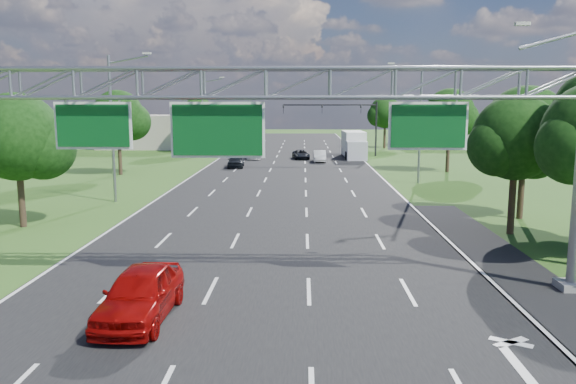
{
  "coord_description": "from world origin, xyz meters",
  "views": [
    {
      "loc": [
        1.57,
        -8.16,
        6.8
      ],
      "look_at": [
        0.96,
        14.47,
        3.21
      ],
      "focal_mm": 35.0,
      "sensor_mm": 36.0,
      "label": 1
    }
  ],
  "objects_px": {
    "sign_gantry": "(268,101)",
    "red_coupe": "(140,294)",
    "traffic_signal": "(349,116)",
    "box_truck": "(354,145)"
  },
  "relations": [
    {
      "from": "sign_gantry",
      "to": "red_coupe",
      "type": "relative_size",
      "value": 4.79
    },
    {
      "from": "traffic_signal",
      "to": "red_coupe",
      "type": "xyz_separation_m",
      "value": [
        -11.05,
        -56.26,
        -4.33
      ]
    },
    {
      "from": "sign_gantry",
      "to": "traffic_signal",
      "type": "xyz_separation_m",
      "value": [
        7.15,
        53.0,
        -1.72
      ]
    },
    {
      "from": "red_coupe",
      "to": "box_truck",
      "type": "distance_m",
      "value": 55.42
    },
    {
      "from": "red_coupe",
      "to": "box_truck",
      "type": "relative_size",
      "value": 0.56
    },
    {
      "from": "sign_gantry",
      "to": "red_coupe",
      "type": "distance_m",
      "value": 7.91
    },
    {
      "from": "box_truck",
      "to": "red_coupe",
      "type": "bearing_deg",
      "value": -104.29
    },
    {
      "from": "sign_gantry",
      "to": "box_truck",
      "type": "relative_size",
      "value": 2.69
    },
    {
      "from": "traffic_signal",
      "to": "red_coupe",
      "type": "height_order",
      "value": "traffic_signal"
    },
    {
      "from": "sign_gantry",
      "to": "red_coupe",
      "type": "bearing_deg",
      "value": -140.09
    }
  ]
}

